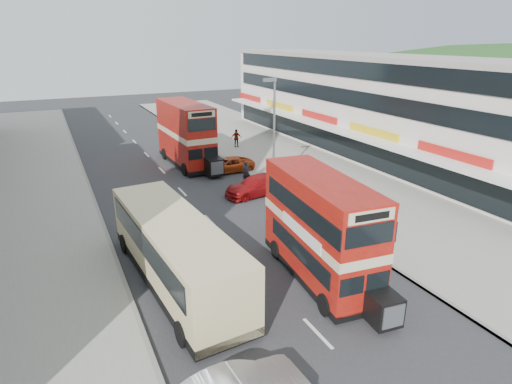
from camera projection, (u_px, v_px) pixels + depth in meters
ground at (350, 367)px, 14.91m from camera, size 160.00×160.00×0.00m
road_surface at (182, 192)px, 31.82m from camera, size 12.00×90.00×0.01m
pavement_right at (318, 170)px, 36.73m from camera, size 12.00×90.00×0.15m
kerb_left at (96, 204)px, 29.28m from camera, size 0.20×90.00×0.16m
kerb_right at (256, 180)px, 34.30m from camera, size 0.20×90.00×0.16m
commercial_row at (379, 107)px, 40.12m from camera, size 9.90×46.20×9.30m
street_lamp at (273, 125)px, 31.18m from camera, size 1.00×0.20×8.12m
bus_main at (321, 228)px, 19.67m from camera, size 3.17×8.93×4.81m
bus_second at (186, 134)px, 37.69m from camera, size 2.94×9.69×5.32m
coach at (175, 249)px, 19.47m from camera, size 3.61×11.33×2.96m
car_right_a at (257, 185)px, 31.01m from camera, size 5.12×2.55×1.43m
car_right_b at (228, 165)px, 36.32m from camera, size 4.43×2.10×1.22m
pedestrian_near at (313, 182)px, 30.98m from camera, size 0.72×0.71×1.63m
pedestrian_far at (236, 138)px, 43.94m from camera, size 1.14×0.66×1.83m
cyclist at (247, 179)px, 32.39m from camera, size 0.72×1.67×2.08m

